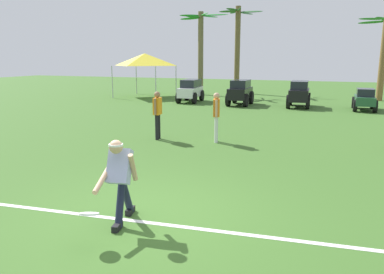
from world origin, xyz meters
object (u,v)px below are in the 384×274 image
object	(u,v)px
teammate_deep	(157,111)
parked_car_slot_b	(240,92)
parked_car_slot_a	(191,90)
frisbee_in_flight	(89,214)
parked_car_slot_c	(299,93)
event_tent	(145,60)
palm_tree_far_left	(201,46)
palm_tree_left_of_centre	(238,44)
frisbee_thrower	(120,177)
palm_tree_right_of_centre	(384,49)
parked_car_slot_d	(365,99)
teammate_near_sideline	(216,113)

from	to	relation	value
teammate_deep	parked_car_slot_b	world-z (taller)	teammate_deep
parked_car_slot_a	parked_car_slot_b	bearing A→B (deg)	-6.67
frisbee_in_flight	parked_car_slot_c	distance (m)	16.88
event_tent	teammate_deep	bearing A→B (deg)	-60.24
parked_car_slot_a	palm_tree_far_left	bearing A→B (deg)	102.64
palm_tree_left_of_centre	event_tent	bearing A→B (deg)	-134.91
frisbee_in_flight	parked_car_slot_b	xyz separation A→B (m)	(-1.97, 16.60, 0.27)
palm_tree_left_of_centre	parked_car_slot_a	bearing A→B (deg)	-98.81
palm_tree_left_of_centre	frisbee_thrower	bearing A→B (deg)	-79.92
palm_tree_right_of_centre	event_tent	xyz separation A→B (m)	(-14.68, -3.09, -0.61)
parked_car_slot_a	event_tent	bearing A→B (deg)	156.20
frisbee_in_flight	parked_car_slot_d	bearing A→B (deg)	75.16
palm_tree_far_left	frisbee_thrower	bearing A→B (deg)	-73.42
teammate_deep	palm_tree_right_of_centre	xyz separation A→B (m)	(7.80, 15.13, 2.16)
parked_car_slot_d	palm_tree_left_of_centre	size ratio (longest dim) A/B	0.35
frisbee_thrower	event_tent	size ratio (longest dim) A/B	0.42
parked_car_slot_c	event_tent	distance (m)	10.66
teammate_near_sideline	palm_tree_left_of_centre	world-z (taller)	palm_tree_left_of_centre
parked_car_slot_b	palm_tree_right_of_centre	distance (m)	9.46
frisbee_thrower	palm_tree_far_left	distance (m)	21.85
teammate_deep	palm_tree_far_left	distance (m)	15.55
palm_tree_right_of_centre	parked_car_slot_d	bearing A→B (deg)	-102.39
parked_car_slot_b	parked_car_slot_a	bearing A→B (deg)	173.33
palm_tree_left_of_centre	palm_tree_right_of_centre	world-z (taller)	palm_tree_left_of_centre
frisbee_thrower	frisbee_in_flight	size ratio (longest dim) A/B	4.14
teammate_near_sideline	teammate_deep	size ratio (longest dim) A/B	1.00
teammate_near_sideline	palm_tree_left_of_centre	size ratio (longest dim) A/B	0.25
parked_car_slot_a	palm_tree_right_of_centre	size ratio (longest dim) A/B	0.48
frisbee_thrower	parked_car_slot_d	xyz separation A→B (m)	(4.39, 15.98, -0.23)
teammate_near_sideline	palm_tree_right_of_centre	world-z (taller)	palm_tree_right_of_centre
event_tent	parked_car_slot_b	bearing A→B (deg)	-16.62
parked_car_slot_c	palm_tree_far_left	distance (m)	9.13
teammate_deep	palm_tree_left_of_centre	size ratio (longest dim) A/B	0.25
frisbee_thrower	teammate_deep	size ratio (longest dim) A/B	0.90
palm_tree_right_of_centre	parked_car_slot_c	bearing A→B (deg)	-131.05
frisbee_thrower	parked_car_slot_b	distance (m)	15.98
parked_car_slot_b	frisbee_thrower	bearing A→B (deg)	-82.74
frisbee_in_flight	parked_car_slot_d	size ratio (longest dim) A/B	0.15
parked_car_slot_b	palm_tree_left_of_centre	xyz separation A→B (m)	(-2.08, 7.23, 2.86)
palm_tree_left_of_centre	event_tent	xyz separation A→B (m)	(-5.07, -5.09, -1.11)
teammate_near_sideline	event_tent	world-z (taller)	event_tent
event_tent	parked_car_slot_d	bearing A→B (deg)	-8.42
parked_car_slot_c	event_tent	xyz separation A→B (m)	(-10.34, 1.90, 1.75)
parked_car_slot_c	palm_tree_left_of_centre	xyz separation A→B (m)	(-5.26, 6.99, 2.86)
teammate_near_sideline	event_tent	distance (m)	14.75
frisbee_thrower	palm_tree_right_of_centre	distance (m)	21.90
palm_tree_far_left	parked_car_slot_d	bearing A→B (deg)	-24.45
parked_car_slot_d	palm_tree_far_left	world-z (taller)	palm_tree_far_left
parked_car_slot_d	frisbee_thrower	bearing A→B (deg)	-105.36
parked_car_slot_a	palm_tree_right_of_centre	world-z (taller)	palm_tree_right_of_centre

